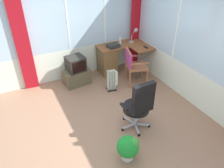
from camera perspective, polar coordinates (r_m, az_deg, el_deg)
ground at (r=4.29m, az=0.16°, el=-12.41°), size 4.94×5.64×0.06m
north_window_panel at (r=5.47m, az=-11.60°, el=14.79°), size 3.94×0.07×2.77m
east_window_panel at (r=4.62m, az=23.12°, el=9.44°), size 0.07×4.64×2.77m
curtain_north_left at (r=5.24m, az=-22.82°, el=11.56°), size 0.32×0.10×2.67m
curtain_corner at (r=6.13m, az=6.44°, el=16.67°), size 0.32×0.11×2.67m
desk at (r=5.86m, az=-0.59°, el=6.55°), size 1.29×0.94×0.77m
desk_lamp at (r=5.95m, az=6.13°, el=13.12°), size 0.23×0.20×0.39m
tv_remote at (r=5.73m, az=8.82°, el=9.52°), size 0.06×0.15×0.02m
spray_bottle at (r=5.85m, az=2.17°, el=11.37°), size 0.06×0.06×0.22m
paper_tray at (r=5.67m, az=0.30°, el=10.00°), size 0.33×0.26×0.09m
wooden_armchair at (r=5.35m, az=5.36°, el=5.61°), size 0.61×0.60×0.90m
office_chair at (r=3.96m, az=7.17°, el=-5.33°), size 0.60×0.58×1.08m
tv_on_stand at (r=5.51m, az=-9.32°, el=3.12°), size 0.68×0.50×0.74m
space_heater at (r=5.21m, az=0.10°, el=1.05°), size 0.28×0.21×0.54m
potted_plant at (r=3.65m, az=4.33°, el=-16.16°), size 0.37×0.37×0.45m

